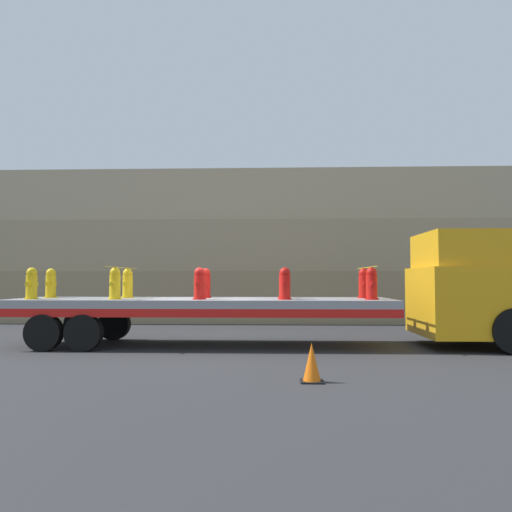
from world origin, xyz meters
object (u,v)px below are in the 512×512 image
(fire_hydrant_red_near_3, at_px, (285,284))
(traffic_cone, at_px, (312,363))
(flatbed_trailer, at_px, (184,307))
(fire_hydrant_red_near_2, at_px, (199,284))
(fire_hydrant_yellow_near_1, at_px, (115,284))
(fire_hydrant_red_far_4, at_px, (364,284))
(fire_hydrant_yellow_near_0, at_px, (32,284))
(truck_cab, at_px, (473,290))
(fire_hydrant_red_far_2, at_px, (205,284))
(fire_hydrant_red_far_3, at_px, (284,284))
(fire_hydrant_red_near_4, at_px, (372,284))
(fire_hydrant_yellow_far_1, at_px, (128,284))
(fire_hydrant_yellow_far_0, at_px, (51,284))

(fire_hydrant_red_near_3, xyz_separation_m, traffic_cone, (0.36, -3.95, -1.27))
(flatbed_trailer, xyz_separation_m, fire_hydrant_red_near_2, (0.49, -0.54, 0.60))
(flatbed_trailer, height_order, fire_hydrant_yellow_near_1, fire_hydrant_yellow_near_1)
(fire_hydrant_yellow_near_1, relative_size, fire_hydrant_red_near_2, 1.00)
(fire_hydrant_red_near_3, height_order, fire_hydrant_red_far_4, same)
(fire_hydrant_yellow_near_0, relative_size, traffic_cone, 1.23)
(fire_hydrant_yellow_near_1, bearing_deg, fire_hydrant_red_near_3, 0.00)
(truck_cab, xyz_separation_m, fire_hydrant_yellow_near_0, (-11.13, -0.54, 0.15))
(fire_hydrant_yellow_near_0, distance_m, fire_hydrant_yellow_near_1, 2.12)
(fire_hydrant_red_far_2, bearing_deg, flatbed_trailer, -132.12)
(fire_hydrant_red_far_2, bearing_deg, fire_hydrant_red_far_3, 0.00)
(fire_hydrant_yellow_near_0, bearing_deg, fire_hydrant_red_near_4, 0.00)
(fire_hydrant_red_far_3, bearing_deg, fire_hydrant_yellow_near_0, -170.40)
(truck_cab, xyz_separation_m, fire_hydrant_red_far_3, (-4.77, 0.54, 0.15))
(fire_hydrant_yellow_near_0, bearing_deg, fire_hydrant_yellow_far_1, 26.91)
(truck_cab, xyz_separation_m, traffic_cone, (-4.42, -4.49, -1.12))
(truck_cab, bearing_deg, fire_hydrant_red_far_3, 173.58)
(fire_hydrant_yellow_near_1, distance_m, fire_hydrant_red_near_2, 2.12)
(truck_cab, height_order, fire_hydrant_red_far_3, truck_cab)
(fire_hydrant_red_near_4, relative_size, traffic_cone, 1.23)
(fire_hydrant_yellow_far_1, xyz_separation_m, traffic_cone, (4.59, -5.03, -1.27))
(flatbed_trailer, bearing_deg, fire_hydrant_red_far_2, 47.88)
(fire_hydrant_yellow_near_1, distance_m, fire_hydrant_red_far_2, 2.37)
(fire_hydrant_red_far_2, xyz_separation_m, fire_hydrant_red_near_4, (4.23, -1.07, 0.00))
(fire_hydrant_yellow_near_1, height_order, fire_hydrant_red_far_3, same)
(fire_hydrant_yellow_far_1, relative_size, traffic_cone, 1.23)
(fire_hydrant_red_near_3, bearing_deg, fire_hydrant_yellow_near_0, 180.00)
(fire_hydrant_yellow_far_1, xyz_separation_m, fire_hydrant_red_near_3, (4.23, -1.07, 0.00))
(fire_hydrant_red_far_3, relative_size, traffic_cone, 1.23)
(fire_hydrant_red_far_2, bearing_deg, traffic_cone, -63.80)
(fire_hydrant_yellow_near_1, height_order, fire_hydrant_red_far_2, same)
(truck_cab, distance_m, fire_hydrant_yellow_near_1, 9.03)
(fire_hydrant_yellow_far_1, bearing_deg, fire_hydrant_red_far_3, 0.00)
(fire_hydrant_yellow_far_0, relative_size, fire_hydrant_red_near_2, 1.00)
(fire_hydrant_red_near_3, xyz_separation_m, fire_hydrant_red_far_3, (0.00, 1.07, 0.00))
(truck_cab, relative_size, fire_hydrant_red_far_4, 3.63)
(fire_hydrant_yellow_near_1, xyz_separation_m, fire_hydrant_red_far_3, (4.23, 1.07, 0.00))
(flatbed_trailer, bearing_deg, fire_hydrant_red_near_4, -6.49)
(fire_hydrant_red_near_4, distance_m, fire_hydrant_red_far_4, 1.07)
(fire_hydrant_red_near_4, height_order, fire_hydrant_red_far_4, same)
(fire_hydrant_red_far_4, bearing_deg, fire_hydrant_red_far_3, 180.00)
(fire_hydrant_red_near_2, height_order, fire_hydrant_red_far_2, same)
(flatbed_trailer, xyz_separation_m, fire_hydrant_red_near_3, (2.60, -0.54, 0.60))
(flatbed_trailer, bearing_deg, fire_hydrant_yellow_near_1, -161.77)
(fire_hydrant_yellow_far_1, bearing_deg, fire_hydrant_yellow_near_0, -153.09)
(fire_hydrant_yellow_near_1, bearing_deg, traffic_cone, -40.73)
(truck_cab, distance_m, fire_hydrant_yellow_far_1, 9.03)
(fire_hydrant_yellow_far_0, xyz_separation_m, fire_hydrant_red_far_3, (6.35, 0.00, 0.00))
(fire_hydrant_red_near_4, bearing_deg, fire_hydrant_yellow_near_1, 180.00)
(truck_cab, bearing_deg, fire_hydrant_red_far_4, 168.57)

